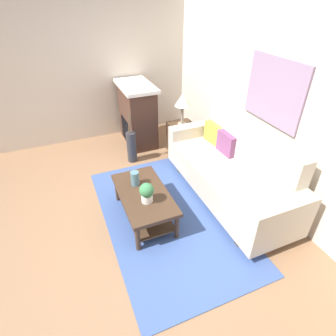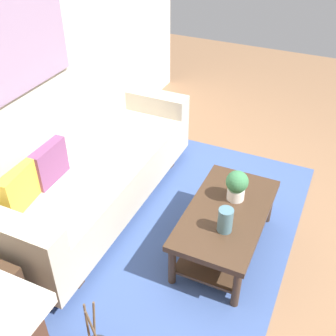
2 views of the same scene
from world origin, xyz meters
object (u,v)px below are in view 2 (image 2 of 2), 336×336
at_px(couch, 90,168).
at_px(tabletop_vase, 225,220).
at_px(coffee_table, 226,222).
at_px(potted_plant_tabletop, 237,185).
at_px(throw_pillow_mustard, 18,189).
at_px(throw_pillow_plum, 48,163).
at_px(framed_painting, 23,38).

bearing_deg(couch, tabletop_vase, -100.48).
height_order(coffee_table, potted_plant_tabletop, potted_plant_tabletop).
height_order(throw_pillow_mustard, throw_pillow_plum, same).
bearing_deg(tabletop_vase, throw_pillow_mustard, 108.01).
bearing_deg(throw_pillow_plum, framed_painting, 43.28).
xyz_separation_m(throw_pillow_mustard, framed_painting, (0.72, 0.34, 0.85)).
distance_m(couch, potted_plant_tabletop, 1.32).
height_order(throw_pillow_mustard, coffee_table, throw_pillow_mustard).
bearing_deg(framed_painting, tabletop_vase, -97.82).
relative_size(throw_pillow_plum, tabletop_vase, 1.83).
bearing_deg(throw_pillow_mustard, coffee_table, -64.26).
distance_m(tabletop_vase, potted_plant_tabletop, 0.38).
bearing_deg(throw_pillow_plum, couch, -19.07).
bearing_deg(throw_pillow_mustard, throw_pillow_plum, 0.00).
xyz_separation_m(couch, coffee_table, (-0.04, -1.29, -0.12)).
bearing_deg(tabletop_vase, potted_plant_tabletop, 5.04).
xyz_separation_m(throw_pillow_mustard, tabletop_vase, (0.48, -1.47, -0.15)).
relative_size(coffee_table, tabletop_vase, 5.60).
xyz_separation_m(potted_plant_tabletop, framed_painting, (-0.13, 1.77, 0.96)).
height_order(throw_pillow_plum, coffee_table, throw_pillow_plum).
height_order(throw_pillow_mustard, framed_painting, framed_painting).
bearing_deg(framed_painting, couch, -90.00).
height_order(throw_pillow_plum, potted_plant_tabletop, throw_pillow_plum).
bearing_deg(throw_pillow_mustard, tabletop_vase, -71.99).
distance_m(throw_pillow_mustard, coffee_table, 1.62).
height_order(throw_pillow_mustard, potted_plant_tabletop, throw_pillow_mustard).
distance_m(couch, throw_pillow_plum, 0.46).
xyz_separation_m(throw_pillow_plum, coffee_table, (0.32, -1.42, -0.37)).
distance_m(couch, throw_pillow_mustard, 0.78).
bearing_deg(coffee_table, couch, 88.23).
relative_size(throw_pillow_plum, framed_painting, 0.37).
relative_size(couch, framed_painting, 2.37).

